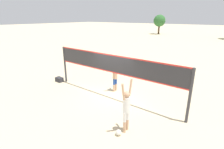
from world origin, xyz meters
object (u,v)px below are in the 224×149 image
(volleyball_net, at_px, (112,67))
(tree_right_cluster, at_px, (159,21))
(player_blocker, at_px, (115,75))
(gear_bag, at_px, (59,80))
(player_spiker, at_px, (126,106))
(volleyball, at_px, (118,132))

(volleyball_net, distance_m, tree_right_cluster, 38.98)
(player_blocker, relative_size, gear_bag, 3.60)
(volleyball_net, height_order, tree_right_cluster, tree_right_cluster)
(player_blocker, height_order, tree_right_cluster, tree_right_cluster)
(player_spiker, height_order, gear_bag, player_spiker)
(volleyball, bearing_deg, player_spiker, 78.51)
(volleyball, xyz_separation_m, gear_bag, (-6.69, 2.19, 0.04))
(player_spiker, bearing_deg, volleyball_net, 47.82)
(player_blocker, bearing_deg, volleyball, 38.64)
(volleyball_net, relative_size, gear_bag, 15.19)
(tree_right_cluster, bearing_deg, player_spiker, -68.18)
(volleyball_net, relative_size, volleyball, 35.91)
(player_blocker, distance_m, volleyball, 4.33)
(player_blocker, xyz_separation_m, tree_right_cluster, (-12.80, 35.85, 2.26))
(player_spiker, xyz_separation_m, tree_right_cluster, (-15.52, 38.76, 2.15))
(volleyball_net, distance_m, gear_bag, 4.73)
(volleyball, bearing_deg, tree_right_cluster, 111.52)
(volleyball_net, distance_m, volleyball, 3.74)
(player_spiker, height_order, player_blocker, player_spiker)
(volleyball_net, relative_size, player_blocker, 4.22)
(volleyball_net, relative_size, player_spiker, 3.86)
(player_spiker, xyz_separation_m, volleyball, (-0.08, -0.39, -1.01))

